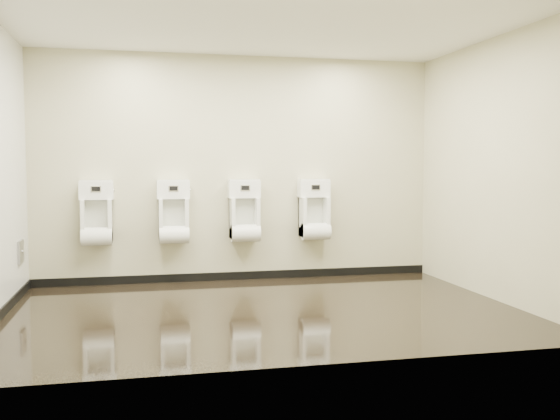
{
  "coord_description": "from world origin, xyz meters",
  "views": [
    {
      "loc": [
        -1.18,
        -5.98,
        1.43
      ],
      "look_at": [
        0.27,
        0.55,
        0.96
      ],
      "focal_mm": 40.0,
      "sensor_mm": 36.0,
      "label": 1
    }
  ],
  "objects_px": {
    "urinal_1": "(174,217)",
    "urinal_3": "(314,214)",
    "urinal_0": "(97,218)",
    "urinal_2": "(245,215)",
    "access_panel": "(21,252)"
  },
  "relations": [
    {
      "from": "access_panel",
      "to": "urinal_0",
      "type": "height_order",
      "value": "urinal_0"
    },
    {
      "from": "access_panel",
      "to": "urinal_1",
      "type": "distance_m",
      "value": 1.75
    },
    {
      "from": "urinal_2",
      "to": "access_panel",
      "type": "bearing_deg",
      "value": -170.68
    },
    {
      "from": "urinal_2",
      "to": "urinal_1",
      "type": "bearing_deg",
      "value": 180.0
    },
    {
      "from": "urinal_3",
      "to": "urinal_2",
      "type": "bearing_deg",
      "value": 180.0
    },
    {
      "from": "urinal_0",
      "to": "urinal_2",
      "type": "relative_size",
      "value": 1.0
    },
    {
      "from": "urinal_1",
      "to": "urinal_2",
      "type": "relative_size",
      "value": 1.0
    },
    {
      "from": "urinal_3",
      "to": "access_panel",
      "type": "bearing_deg",
      "value": -173.09
    },
    {
      "from": "urinal_1",
      "to": "urinal_3",
      "type": "distance_m",
      "value": 1.77
    },
    {
      "from": "urinal_2",
      "to": "urinal_3",
      "type": "height_order",
      "value": "same"
    },
    {
      "from": "access_panel",
      "to": "urinal_0",
      "type": "bearing_deg",
      "value": 28.21
    },
    {
      "from": "urinal_0",
      "to": "urinal_1",
      "type": "relative_size",
      "value": 1.0
    },
    {
      "from": "access_panel",
      "to": "urinal_1",
      "type": "bearing_deg",
      "value": 14.01
    },
    {
      "from": "urinal_0",
      "to": "urinal_2",
      "type": "height_order",
      "value": "same"
    },
    {
      "from": "access_panel",
      "to": "urinal_0",
      "type": "relative_size",
      "value": 0.33
    }
  ]
}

